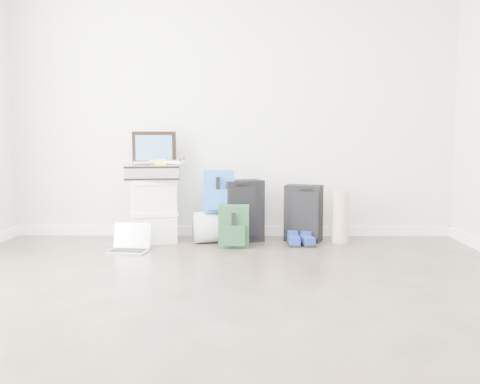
{
  "coord_description": "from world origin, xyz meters",
  "views": [
    {
      "loc": [
        0.13,
        -2.7,
        1.0
      ],
      "look_at": [
        0.09,
        1.9,
        0.52
      ],
      "focal_mm": 38.0,
      "sensor_mm": 36.0,
      "label": 1
    }
  ],
  "objects_px": {
    "briefcase": "(153,172)",
    "laptop": "(130,245)",
    "boxes_stack": "(153,211)",
    "large_suitcase": "(242,211)",
    "carry_on": "(304,213)",
    "duffel_bag": "(219,227)"
  },
  "relations": [
    {
      "from": "briefcase",
      "to": "laptop",
      "type": "distance_m",
      "value": 0.76
    },
    {
      "from": "boxes_stack",
      "to": "briefcase",
      "type": "bearing_deg",
      "value": 0.0
    },
    {
      "from": "large_suitcase",
      "to": "carry_on",
      "type": "xyz_separation_m",
      "value": [
        0.6,
        0.03,
        -0.02
      ]
    },
    {
      "from": "duffel_bag",
      "to": "carry_on",
      "type": "distance_m",
      "value": 0.84
    },
    {
      "from": "large_suitcase",
      "to": "laptop",
      "type": "relative_size",
      "value": 1.62
    },
    {
      "from": "duffel_bag",
      "to": "briefcase",
      "type": "bearing_deg",
      "value": 165.11
    },
    {
      "from": "boxes_stack",
      "to": "briefcase",
      "type": "relative_size",
      "value": 1.22
    },
    {
      "from": "boxes_stack",
      "to": "duffel_bag",
      "type": "distance_m",
      "value": 0.65
    },
    {
      "from": "carry_on",
      "to": "laptop",
      "type": "height_order",
      "value": "carry_on"
    },
    {
      "from": "large_suitcase",
      "to": "carry_on",
      "type": "relative_size",
      "value": 1.09
    },
    {
      "from": "boxes_stack",
      "to": "carry_on",
      "type": "xyz_separation_m",
      "value": [
        1.46,
        0.05,
        -0.03
      ]
    },
    {
      "from": "boxes_stack",
      "to": "briefcase",
      "type": "distance_m",
      "value": 0.37
    },
    {
      "from": "duffel_bag",
      "to": "large_suitcase",
      "type": "bearing_deg",
      "value": -7.27
    },
    {
      "from": "large_suitcase",
      "to": "laptop",
      "type": "xyz_separation_m",
      "value": [
        -1.0,
        -0.44,
        -0.24
      ]
    },
    {
      "from": "large_suitcase",
      "to": "laptop",
      "type": "bearing_deg",
      "value": -179.24
    },
    {
      "from": "boxes_stack",
      "to": "laptop",
      "type": "relative_size",
      "value": 1.64
    },
    {
      "from": "briefcase",
      "to": "large_suitcase",
      "type": "bearing_deg",
      "value": -5.6
    },
    {
      "from": "large_suitcase",
      "to": "laptop",
      "type": "height_order",
      "value": "large_suitcase"
    },
    {
      "from": "carry_on",
      "to": "laptop",
      "type": "xyz_separation_m",
      "value": [
        -1.6,
        -0.47,
        -0.22
      ]
    },
    {
      "from": "duffel_bag",
      "to": "laptop",
      "type": "xyz_separation_m",
      "value": [
        -0.78,
        -0.41,
        -0.09
      ]
    },
    {
      "from": "briefcase",
      "to": "laptop",
      "type": "height_order",
      "value": "briefcase"
    },
    {
      "from": "large_suitcase",
      "to": "duffel_bag",
      "type": "bearing_deg",
      "value": 164.05
    }
  ]
}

